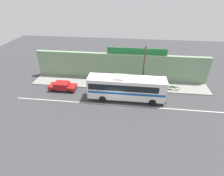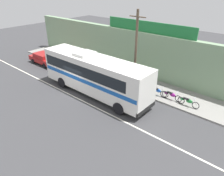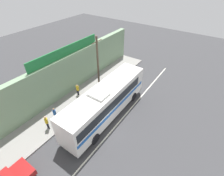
# 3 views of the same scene
# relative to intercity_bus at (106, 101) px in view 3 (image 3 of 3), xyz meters

# --- Properties ---
(ground_plane) EXTENTS (70.00, 70.00, 0.00)m
(ground_plane) POSITION_rel_intercity_bus_xyz_m (-1.42, -0.90, -2.07)
(ground_plane) COLOR #3A3A3D
(sidewalk_slab) EXTENTS (30.00, 3.60, 0.14)m
(sidewalk_slab) POSITION_rel_intercity_bus_xyz_m (-1.42, 4.30, -2.00)
(sidewalk_slab) COLOR gray
(sidewalk_slab) RESTS_ON ground_plane
(storefront_facade) EXTENTS (30.00, 0.70, 4.80)m
(storefront_facade) POSITION_rel_intercity_bus_xyz_m (-1.42, 6.45, 0.33)
(storefront_facade) COLOR gray
(storefront_facade) RESTS_ON ground_plane
(storefront_billboard) EXTENTS (10.01, 0.12, 1.10)m
(storefront_billboard) POSITION_rel_intercity_bus_xyz_m (1.37, 6.45, 3.28)
(storefront_billboard) COLOR #1E7538
(storefront_billboard) RESTS_ON storefront_facade
(road_center_stripe) EXTENTS (30.00, 0.14, 0.01)m
(road_center_stripe) POSITION_rel_intercity_bus_xyz_m (-1.42, -1.70, -2.06)
(road_center_stripe) COLOR silver
(road_center_stripe) RESTS_ON ground_plane
(intercity_bus) EXTENTS (11.27, 2.63, 3.78)m
(intercity_bus) POSITION_rel_intercity_bus_xyz_m (0.00, 0.00, 0.00)
(intercity_bus) COLOR white
(intercity_bus) RESTS_ON ground_plane
(utility_pole) EXTENTS (1.60, 0.22, 7.31)m
(utility_pole) POSITION_rel_intercity_bus_xyz_m (2.50, 2.85, 1.86)
(utility_pole) COLOR brown
(utility_pole) RESTS_ON sidewalk_slab
(motorcycle_blue) EXTENTS (1.87, 0.56, 0.94)m
(motorcycle_blue) POSITION_rel_intercity_bus_xyz_m (6.10, 3.41, -1.50)
(motorcycle_blue) COLOR black
(motorcycle_blue) RESTS_ON sidewalk_slab
(motorcycle_green) EXTENTS (1.84, 0.56, 0.94)m
(motorcycle_green) POSITION_rel_intercity_bus_xyz_m (4.76, 3.31, -1.50)
(motorcycle_green) COLOR black
(motorcycle_green) RESTS_ON sidewalk_slab
(motorcycle_red) EXTENTS (1.86, 0.56, 0.94)m
(motorcycle_red) POSITION_rel_intercity_bus_xyz_m (7.64, 3.33, -1.50)
(motorcycle_red) COLOR black
(motorcycle_red) RESTS_ON sidewalk_slab
(pedestrian_by_curb) EXTENTS (0.30, 0.48, 1.68)m
(pedestrian_by_curb) POSITION_rel_intercity_bus_xyz_m (-4.77, 3.53, -0.95)
(pedestrian_by_curb) COLOR black
(pedestrian_by_curb) RESTS_ON sidewalk_slab
(pedestrian_far_left) EXTENTS (0.30, 0.48, 1.56)m
(pedestrian_far_left) POSITION_rel_intercity_bus_xyz_m (0.74, 4.81, -1.02)
(pedestrian_far_left) COLOR black
(pedestrian_far_left) RESTS_ON sidewalk_slab
(pedestrian_far_right) EXTENTS (0.30, 0.48, 1.60)m
(pedestrian_far_right) POSITION_rel_intercity_bus_xyz_m (-3.56, 3.83, -1.00)
(pedestrian_far_right) COLOR navy
(pedestrian_far_right) RESTS_ON sidewalk_slab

